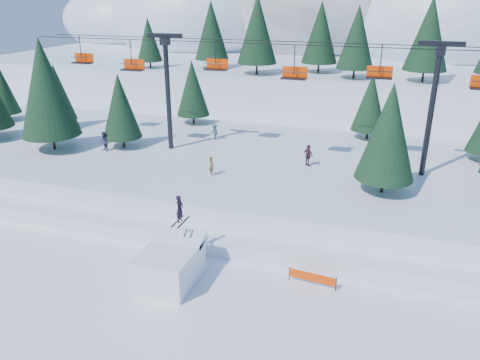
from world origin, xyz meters
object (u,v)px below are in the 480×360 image
(chairlift, at_px, (279,80))
(jump_kicker, at_px, (170,264))
(banner_far, at_px, (397,276))
(banner_near, at_px, (312,277))

(chairlift, bearing_deg, jump_kicker, -98.07)
(chairlift, distance_m, banner_far, 18.54)
(chairlift, xyz_separation_m, banner_far, (10.47, -12.54, -8.78))
(banner_far, bearing_deg, banner_near, -160.18)
(jump_kicker, bearing_deg, banner_far, 16.72)
(jump_kicker, height_order, banner_far, jump_kicker)
(jump_kicker, bearing_deg, chairlift, 81.93)
(chairlift, bearing_deg, banner_far, -50.14)
(banner_near, relative_size, banner_far, 1.01)
(banner_far, bearing_deg, chairlift, 129.86)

